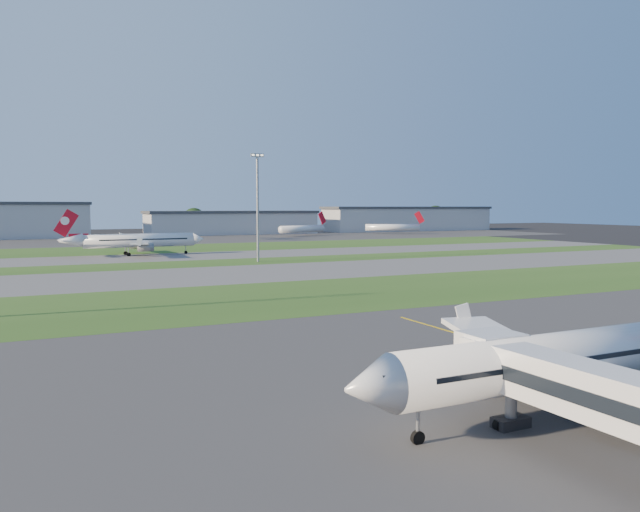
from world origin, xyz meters
TOP-DOWN VIEW (x-y plane):
  - ground at (0.00, 0.00)m, footprint 700.00×700.00m
  - apron_near at (0.00, 0.00)m, footprint 300.00×70.00m
  - grass_strip_a at (0.00, 52.00)m, footprint 300.00×34.00m
  - taxiway_a at (0.00, 85.00)m, footprint 300.00×32.00m
  - grass_strip_b at (0.00, 110.00)m, footprint 300.00×18.00m
  - taxiway_b at (0.00, 132.00)m, footprint 300.00×26.00m
  - grass_strip_c at (0.00, 165.00)m, footprint 300.00×40.00m
  - apron_far at (0.00, 225.00)m, footprint 400.00×80.00m
  - yellow_line at (5.00, 0.00)m, footprint 0.25×60.00m
  - airliner_parked at (-4.17, -4.15)m, footprint 33.04×28.06m
  - airliner_taxiing at (-7.39, 141.40)m, footprint 36.18×30.72m
  - mini_jet_near at (77.69, 223.30)m, footprint 27.42×12.03m
  - mini_jet_far at (125.33, 223.16)m, footprint 26.87×13.41m
  - light_mast_centre at (15.00, 108.00)m, footprint 3.20×0.70m
  - hangar_east at (55.00, 255.00)m, footprint 81.60×23.00m
  - hangar_far_east at (155.00, 255.00)m, footprint 96.90×23.00m
  - tree_mid_west at (-20.00, 266.00)m, footprint 9.90×9.90m
  - tree_mid_east at (40.00, 269.00)m, footprint 11.55×11.55m
  - tree_east at (115.00, 267.00)m, footprint 10.45×10.45m
  - tree_far_east at (185.00, 271.00)m, footprint 12.65×12.65m

SIDE VIEW (x-z plane):
  - ground at x=0.00m, z-range 0.00..0.00m
  - yellow_line at x=5.00m, z-range -0.01..0.01m
  - apron_near at x=0.00m, z-range 0.00..0.01m
  - grass_strip_a at x=0.00m, z-range 0.00..0.01m
  - taxiway_a at x=0.00m, z-range 0.00..0.01m
  - grass_strip_b at x=0.00m, z-range 0.00..0.01m
  - taxiway_b at x=0.00m, z-range 0.00..0.01m
  - grass_strip_c at x=0.00m, z-range 0.00..0.01m
  - apron_far at x=0.00m, z-range 0.00..0.01m
  - mini_jet_near at x=77.69m, z-range -1.46..8.02m
  - mini_jet_far at x=125.33m, z-range -1.46..8.02m
  - airliner_parked at x=-4.17m, z-range -1.54..8.78m
  - airliner_taxiing at x=-7.39m, z-range -1.68..9.61m
  - hangar_east at x=55.00m, z-range 0.04..11.24m
  - tree_mid_west at x=-20.00m, z-range 0.44..11.24m
  - tree_east at x=115.00m, z-range 0.46..11.86m
  - hangar_far_east at x=155.00m, z-range 0.04..13.24m
  - tree_mid_east at x=40.00m, z-range 0.51..13.11m
  - tree_far_east at x=185.00m, z-range 0.56..14.36m
  - light_mast_centre at x=15.00m, z-range 1.91..27.71m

